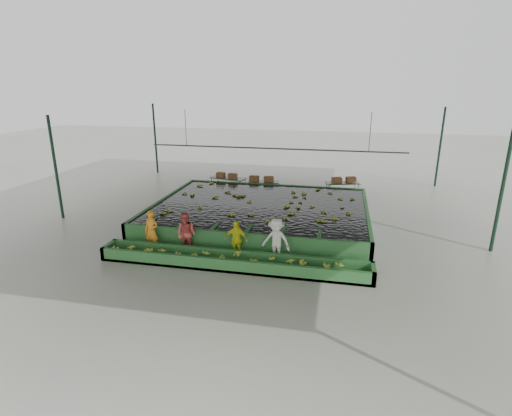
% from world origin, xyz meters
% --- Properties ---
extents(ground, '(80.00, 80.00, 0.00)m').
position_xyz_m(ground, '(0.00, 0.00, 0.00)').
color(ground, gray).
rests_on(ground, ground).
extents(shed_roof, '(20.00, 22.00, 0.04)m').
position_xyz_m(shed_roof, '(0.00, 0.00, 5.00)').
color(shed_roof, gray).
rests_on(shed_roof, shed_posts).
extents(shed_posts, '(20.00, 22.00, 5.00)m').
position_xyz_m(shed_posts, '(0.00, 0.00, 2.50)').
color(shed_posts, black).
rests_on(shed_posts, ground).
extents(flotation_tank, '(10.00, 8.00, 0.90)m').
position_xyz_m(flotation_tank, '(0.00, 1.50, 0.45)').
color(flotation_tank, '#2A642D').
rests_on(flotation_tank, ground).
extents(tank_water, '(9.70, 7.70, 0.00)m').
position_xyz_m(tank_water, '(0.00, 1.50, 0.85)').
color(tank_water, black).
rests_on(tank_water, flotation_tank).
extents(sorting_trough, '(10.00, 1.00, 0.50)m').
position_xyz_m(sorting_trough, '(0.00, -3.60, 0.25)').
color(sorting_trough, '#2A642D').
rests_on(sorting_trough, ground).
extents(cableway_rail, '(0.08, 0.08, 14.00)m').
position_xyz_m(cableway_rail, '(0.00, 5.00, 3.00)').
color(cableway_rail, '#59605B').
rests_on(cableway_rail, shed_roof).
extents(rail_hanger_left, '(0.04, 0.04, 2.00)m').
position_xyz_m(rail_hanger_left, '(-5.00, 5.00, 4.00)').
color(rail_hanger_left, '#59605B').
rests_on(rail_hanger_left, shed_roof).
extents(rail_hanger_right, '(0.04, 0.04, 2.00)m').
position_xyz_m(rail_hanger_right, '(5.00, 5.00, 4.00)').
color(rail_hanger_right, '#59605B').
rests_on(rail_hanger_right, shed_roof).
extents(worker_a, '(0.67, 0.51, 1.66)m').
position_xyz_m(worker_a, '(-3.51, -2.80, 0.83)').
color(worker_a, orange).
rests_on(worker_a, ground).
extents(worker_b, '(0.91, 0.77, 1.66)m').
position_xyz_m(worker_b, '(-2.06, -2.80, 0.83)').
color(worker_b, '#C84B43').
rests_on(worker_b, ground).
extents(worker_c, '(0.91, 0.43, 1.51)m').
position_xyz_m(worker_c, '(-0.06, -2.80, 0.75)').
color(worker_c, yellow).
rests_on(worker_c, ground).
extents(worker_d, '(1.21, 0.87, 1.70)m').
position_xyz_m(worker_d, '(1.47, -2.80, 0.85)').
color(worker_d, silver).
rests_on(worker_d, ground).
extents(packing_table_left, '(2.27, 1.33, 0.97)m').
position_xyz_m(packing_table_left, '(-2.93, 6.22, 0.48)').
color(packing_table_left, '#59605B').
rests_on(packing_table_left, ground).
extents(packing_table_mid, '(1.96, 1.01, 0.85)m').
position_xyz_m(packing_table_mid, '(-0.78, 6.16, 0.43)').
color(packing_table_mid, '#59605B').
rests_on(packing_table_mid, ground).
extents(packing_table_right, '(2.05, 1.25, 0.87)m').
position_xyz_m(packing_table_right, '(3.81, 6.79, 0.43)').
color(packing_table_right, '#59605B').
rests_on(packing_table_right, ground).
extents(box_stack_left, '(1.32, 0.57, 0.28)m').
position_xyz_m(box_stack_left, '(-3.02, 6.18, 0.97)').
color(box_stack_left, brown).
rests_on(box_stack_left, packing_table_left).
extents(box_stack_mid, '(1.43, 0.42, 0.31)m').
position_xyz_m(box_stack_mid, '(-0.88, 6.13, 0.85)').
color(box_stack_mid, brown).
rests_on(box_stack_mid, packing_table_mid).
extents(box_stack_right, '(1.44, 0.87, 0.30)m').
position_xyz_m(box_stack_right, '(3.87, 6.85, 0.87)').
color(box_stack_right, brown).
rests_on(box_stack_right, packing_table_right).
extents(floating_bananas, '(8.63, 5.88, 0.12)m').
position_xyz_m(floating_bananas, '(0.00, 2.30, 0.85)').
color(floating_bananas, '#96A12E').
rests_on(floating_bananas, tank_water).
extents(trough_bananas, '(8.56, 0.57, 0.11)m').
position_xyz_m(trough_bananas, '(0.00, -3.60, 0.40)').
color(trough_bananas, '#96A12E').
rests_on(trough_bananas, sorting_trough).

